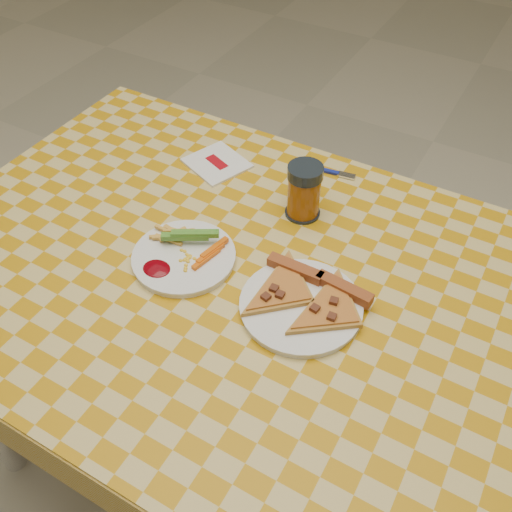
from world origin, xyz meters
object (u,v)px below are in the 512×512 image
(table, at_px, (238,297))
(plate_left, at_px, (184,258))
(plate_right, at_px, (301,307))
(drink_glass, at_px, (304,192))

(table, bearing_deg, plate_left, -167.07)
(table, distance_m, plate_right, 0.17)
(plate_left, xyz_separation_m, drink_glass, (0.14, 0.24, 0.05))
(plate_right, bearing_deg, plate_left, -179.34)
(table, relative_size, plate_left, 6.51)
(table, bearing_deg, plate_right, -8.18)
(plate_right, distance_m, drink_glass, 0.26)
(drink_glass, bearing_deg, plate_left, -120.25)
(table, relative_size, plate_right, 5.92)
(plate_right, bearing_deg, drink_glass, 115.70)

